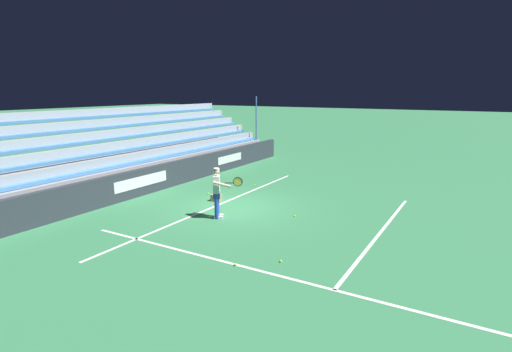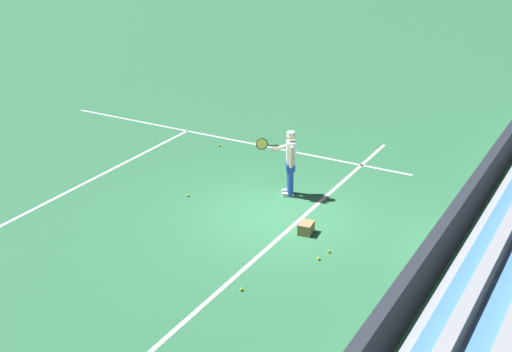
{
  "view_description": "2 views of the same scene",
  "coord_description": "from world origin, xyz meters",
  "px_view_note": "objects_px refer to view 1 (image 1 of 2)",
  "views": [
    {
      "loc": [
        11.8,
        8.03,
        4.25
      ],
      "look_at": [
        -0.59,
        0.78,
        1.14
      ],
      "focal_mm": 28.0,
      "sensor_mm": 36.0,
      "label": 1
    },
    {
      "loc": [
        -13.75,
        -7.09,
        7.63
      ],
      "look_at": [
        -0.55,
        0.33,
        1.21
      ],
      "focal_mm": 50.0,
      "sensor_mm": 36.0,
      "label": 2
    }
  ],
  "objects_px": {
    "tennis_player": "(217,192)",
    "ball_box_cardboard": "(216,197)",
    "tennis_ball_stray_back": "(208,194)",
    "tennis_ball_midcourt": "(255,185)",
    "tennis_ball_near_player": "(281,261)",
    "tennis_ball_far_right": "(235,265)",
    "tennis_ball_toward_net": "(295,216)",
    "tennis_ball_on_baseline": "(215,192)"
  },
  "relations": [
    {
      "from": "tennis_ball_far_right",
      "to": "tennis_ball_stray_back",
      "type": "bearing_deg",
      "value": -137.6
    },
    {
      "from": "tennis_ball_near_player",
      "to": "tennis_ball_far_right",
      "type": "distance_m",
      "value": 1.15
    },
    {
      "from": "ball_box_cardboard",
      "to": "tennis_ball_far_right",
      "type": "bearing_deg",
      "value": 40.31
    },
    {
      "from": "tennis_ball_on_baseline",
      "to": "tennis_ball_stray_back",
      "type": "distance_m",
      "value": 0.41
    },
    {
      "from": "tennis_ball_near_player",
      "to": "tennis_ball_on_baseline",
      "type": "bearing_deg",
      "value": -131.07
    },
    {
      "from": "tennis_ball_midcourt",
      "to": "tennis_ball_far_right",
      "type": "bearing_deg",
      "value": 27.3
    },
    {
      "from": "tennis_ball_midcourt",
      "to": "tennis_ball_near_player",
      "type": "height_order",
      "value": "same"
    },
    {
      "from": "tennis_ball_near_player",
      "to": "tennis_ball_stray_back",
      "type": "distance_m",
      "value": 7.16
    },
    {
      "from": "tennis_ball_near_player",
      "to": "tennis_ball_far_right",
      "type": "relative_size",
      "value": 1.0
    },
    {
      "from": "tennis_player",
      "to": "ball_box_cardboard",
      "type": "relative_size",
      "value": 4.29
    },
    {
      "from": "tennis_ball_midcourt",
      "to": "tennis_ball_far_right",
      "type": "distance_m",
      "value": 8.4
    },
    {
      "from": "tennis_player",
      "to": "tennis_ball_on_baseline",
      "type": "distance_m",
      "value": 3.56
    },
    {
      "from": "tennis_ball_midcourt",
      "to": "tennis_ball_stray_back",
      "type": "relative_size",
      "value": 1.0
    },
    {
      "from": "tennis_ball_toward_net",
      "to": "tennis_ball_stray_back",
      "type": "height_order",
      "value": "same"
    },
    {
      "from": "tennis_ball_toward_net",
      "to": "tennis_ball_on_baseline",
      "type": "bearing_deg",
      "value": -107.29
    },
    {
      "from": "tennis_player",
      "to": "tennis_ball_stray_back",
      "type": "bearing_deg",
      "value": -137.1
    },
    {
      "from": "tennis_ball_midcourt",
      "to": "tennis_ball_far_right",
      "type": "height_order",
      "value": "same"
    },
    {
      "from": "tennis_ball_on_baseline",
      "to": "tennis_ball_far_right",
      "type": "xyz_separation_m",
      "value": [
        5.59,
        4.68,
        0.0
      ]
    },
    {
      "from": "tennis_player",
      "to": "tennis_ball_toward_net",
      "type": "distance_m",
      "value": 2.75
    },
    {
      "from": "ball_box_cardboard",
      "to": "tennis_ball_midcourt",
      "type": "height_order",
      "value": "ball_box_cardboard"
    },
    {
      "from": "tennis_player",
      "to": "tennis_ball_on_baseline",
      "type": "bearing_deg",
      "value": -142.38
    },
    {
      "from": "tennis_ball_near_player",
      "to": "tennis_ball_stray_back",
      "type": "relative_size",
      "value": 1.0
    },
    {
      "from": "tennis_ball_on_baseline",
      "to": "tennis_ball_far_right",
      "type": "distance_m",
      "value": 7.29
    },
    {
      "from": "ball_box_cardboard",
      "to": "tennis_ball_stray_back",
      "type": "height_order",
      "value": "ball_box_cardboard"
    },
    {
      "from": "ball_box_cardboard",
      "to": "tennis_ball_near_player",
      "type": "xyz_separation_m",
      "value": [
        3.85,
        4.78,
        -0.1
      ]
    },
    {
      "from": "tennis_player",
      "to": "tennis_ball_stray_back",
      "type": "distance_m",
      "value": 3.3
    },
    {
      "from": "tennis_ball_midcourt",
      "to": "tennis_ball_stray_back",
      "type": "bearing_deg",
      "value": -21.27
    },
    {
      "from": "ball_box_cardboard",
      "to": "tennis_ball_toward_net",
      "type": "bearing_deg",
      "value": 84.4
    },
    {
      "from": "ball_box_cardboard",
      "to": "tennis_ball_stray_back",
      "type": "xyz_separation_m",
      "value": [
        -0.59,
        -0.84,
        -0.1
      ]
    },
    {
      "from": "tennis_ball_midcourt",
      "to": "tennis_ball_toward_net",
      "type": "bearing_deg",
      "value": 47.32
    },
    {
      "from": "tennis_player",
      "to": "tennis_ball_midcourt",
      "type": "relative_size",
      "value": 25.98
    },
    {
      "from": "ball_box_cardboard",
      "to": "tennis_ball_stray_back",
      "type": "distance_m",
      "value": 1.03
    },
    {
      "from": "tennis_ball_on_baseline",
      "to": "tennis_ball_midcourt",
      "type": "bearing_deg",
      "value": 156.19
    },
    {
      "from": "tennis_ball_midcourt",
      "to": "tennis_ball_stray_back",
      "type": "height_order",
      "value": "same"
    },
    {
      "from": "ball_box_cardboard",
      "to": "tennis_ball_toward_net",
      "type": "relative_size",
      "value": 6.06
    },
    {
      "from": "tennis_ball_stray_back",
      "to": "tennis_ball_midcourt",
      "type": "bearing_deg",
      "value": 158.73
    },
    {
      "from": "ball_box_cardboard",
      "to": "tennis_ball_far_right",
      "type": "distance_m",
      "value": 6.03
    },
    {
      "from": "tennis_player",
      "to": "ball_box_cardboard",
      "type": "bearing_deg",
      "value": -142.63
    },
    {
      "from": "ball_box_cardboard",
      "to": "tennis_ball_toward_net",
      "type": "height_order",
      "value": "ball_box_cardboard"
    },
    {
      "from": "tennis_ball_toward_net",
      "to": "tennis_ball_on_baseline",
      "type": "height_order",
      "value": "same"
    },
    {
      "from": "tennis_ball_on_baseline",
      "to": "tennis_ball_stray_back",
      "type": "bearing_deg",
      "value": -8.35
    },
    {
      "from": "tennis_player",
      "to": "tennis_ball_far_right",
      "type": "bearing_deg",
      "value": 41.98
    }
  ]
}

